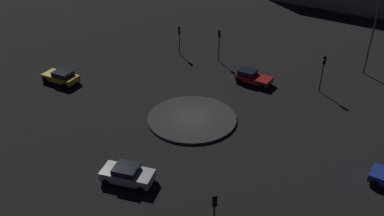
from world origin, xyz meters
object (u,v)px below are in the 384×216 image
car_silver (127,174)px  streetlamp_northwest (376,20)px  car_yellow (61,77)px  car_red (252,77)px  traffic_light_west (219,39)px  traffic_light_northeast (214,208)px  traffic_light_southwest (179,35)px  traffic_light_northwest (323,67)px

car_silver → streetlamp_northwest: bearing=-125.8°
car_yellow → car_red: size_ratio=1.06×
traffic_light_west → streetlamp_northwest: streetlamp_northwest is taller
traffic_light_northeast → streetlamp_northwest: (-31.03, 2.54, 3.67)m
car_red → traffic_light_west: 7.14m
traffic_light_southwest → streetlamp_northwest: 22.73m
car_silver → traffic_light_northwest: size_ratio=1.06×
traffic_light_northeast → streetlamp_northwest: bearing=-42.3°
car_yellow → traffic_light_west: traffic_light_west is taller
traffic_light_northeast → car_red: bearing=-18.7°
traffic_light_southwest → traffic_light_west: traffic_light_west is taller
car_red → traffic_light_west: size_ratio=0.97×
car_yellow → traffic_light_southwest: bearing=-120.2°
car_red → traffic_light_northeast: traffic_light_northeast is taller
car_silver → streetlamp_northwest: size_ratio=0.46×
car_silver → car_yellow: bearing=-43.4°
traffic_light_northwest → car_silver: bearing=15.8°
traffic_light_northwest → traffic_light_southwest: bearing=-55.8°
car_yellow → traffic_light_northwest: traffic_light_northwest is taller
traffic_light_southwest → streetlamp_northwest: (-6.84, 21.34, 3.82)m
traffic_light_northwest → streetlamp_northwest: size_ratio=0.44×
car_yellow → car_silver: bearing=147.9°
traffic_light_northeast → streetlamp_northwest: size_ratio=0.41×
car_yellow → traffic_light_northeast: bearing=153.5°
traffic_light_northwest → traffic_light_southwest: 18.30m
traffic_light_northeast → traffic_light_west: size_ratio=0.97×
traffic_light_northwest → traffic_light_west: bearing=-59.7°
traffic_light_west → streetlamp_northwest: 17.53m
car_yellow → car_silver: car_yellow is taller
car_silver → streetlamp_northwest: (-29.57, 10.99, 5.73)m
car_silver → traffic_light_southwest: bearing=-81.0°
car_yellow → traffic_light_northwest: 28.42m
car_red → traffic_light_southwest: 11.72m
car_red → traffic_light_northwest: traffic_light_northwest is taller
car_red → car_silver: 20.39m
car_silver → traffic_light_northeast: size_ratio=1.11×
car_silver → traffic_light_west: traffic_light_west is taller
traffic_light_northwest → car_yellow: bearing=-26.6°
car_red → traffic_light_northeast: bearing=-69.8°
car_red → streetlamp_northwest: streetlamp_northwest is taller
traffic_light_northwest → traffic_light_west: (-1.14, -13.01, -0.05)m
traffic_light_northeast → streetlamp_northwest: 31.35m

